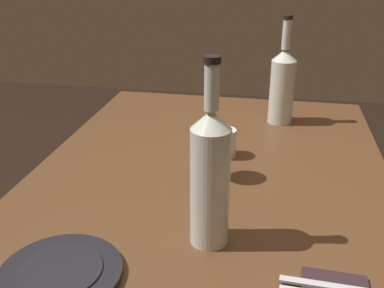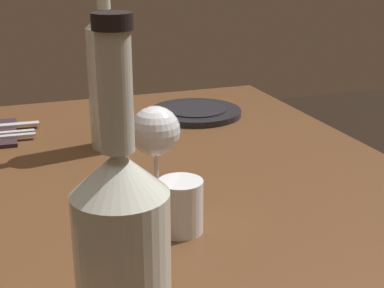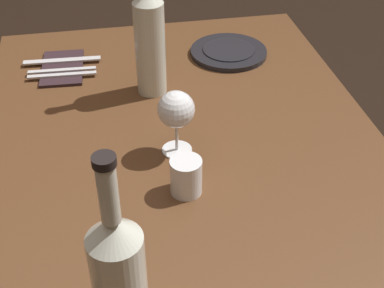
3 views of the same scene
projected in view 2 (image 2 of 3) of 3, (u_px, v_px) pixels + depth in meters
dining_table at (169, 242)px, 0.97m from camera, size 1.30×0.90×0.74m
wine_glass_left at (156, 134)px, 0.90m from camera, size 0.08×0.08×0.15m
wine_bottle at (124, 279)px, 0.47m from camera, size 0.08×0.08×0.34m
wine_bottle_second at (107, 77)px, 1.11m from camera, size 0.07×0.07×0.37m
water_tumbler at (181, 209)px, 0.81m from camera, size 0.06×0.06×0.08m
dinner_plate at (196, 112)px, 1.37m from camera, size 0.22×0.22×0.02m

